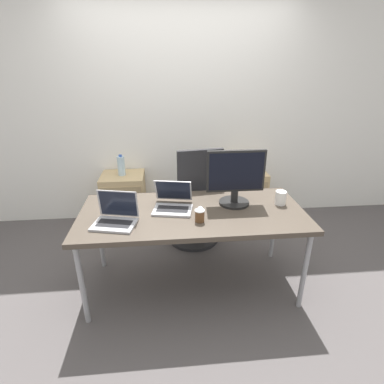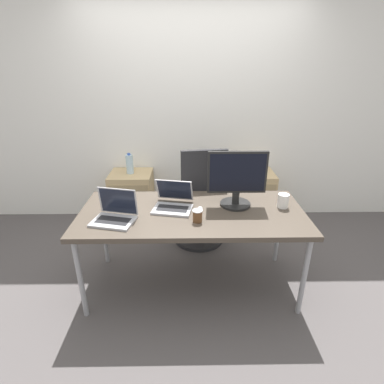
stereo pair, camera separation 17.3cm
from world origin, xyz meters
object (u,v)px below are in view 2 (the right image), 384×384
(mouse, at_px, (200,209))
(coffee_cup_brown, at_px, (197,216))
(cabinet_right, at_px, (251,198))
(water_bottle, at_px, (130,164))
(coffee_cup_white, at_px, (283,201))
(laptop_right, at_px, (115,214))
(monitor, at_px, (237,180))
(cabinet_left, at_px, (133,198))
(laptop_left, at_px, (173,203))
(office_chair, at_px, (200,208))

(mouse, distance_m, coffee_cup_brown, 0.18)
(cabinet_right, distance_m, water_bottle, 1.51)
(coffee_cup_white, bearing_deg, laptop_right, -171.37)
(coffee_cup_white, bearing_deg, monitor, 173.41)
(cabinet_left, xyz_separation_m, water_bottle, (0.00, 0.00, 0.44))
(water_bottle, xyz_separation_m, coffee_cup_brown, (0.74, -1.33, 0.03))
(cabinet_right, xyz_separation_m, monitor, (-0.38, -1.05, 0.64))
(laptop_left, bearing_deg, office_chair, 68.17)
(water_bottle, bearing_deg, laptop_right, -84.77)
(mouse, bearing_deg, laptop_left, 165.35)
(cabinet_left, height_order, mouse, mouse)
(office_chair, relative_size, laptop_left, 3.12)
(laptop_left, distance_m, coffee_cup_white, 0.91)
(cabinet_left, xyz_separation_m, laptop_left, (0.55, -1.09, 0.46))
(cabinet_left, xyz_separation_m, monitor, (1.07, -1.05, 0.64))
(laptop_left, height_order, monitor, monitor)
(mouse, height_order, coffee_cup_brown, coffee_cup_brown)
(cabinet_left, distance_m, coffee_cup_white, 1.88)
(laptop_left, bearing_deg, mouse, -14.65)
(monitor, bearing_deg, cabinet_right, 70.28)
(water_bottle, xyz_separation_m, mouse, (0.77, -1.15, -0.00))
(mouse, bearing_deg, water_bottle, 123.76)
(cabinet_left, xyz_separation_m, laptop_right, (0.12, -1.30, 0.47))
(office_chair, relative_size, cabinet_left, 1.71)
(cabinet_left, bearing_deg, coffee_cup_brown, -60.79)
(cabinet_right, xyz_separation_m, laptop_right, (-1.33, -1.30, 0.47))
(water_bottle, height_order, monitor, monitor)
(coffee_cup_brown, bearing_deg, mouse, 81.28)
(office_chair, height_order, cabinet_right, office_chair)
(office_chair, bearing_deg, cabinet_right, 35.80)
(office_chair, xyz_separation_m, laptop_left, (-0.25, -0.63, 0.36))
(mouse, bearing_deg, coffee_cup_white, 4.58)
(laptop_right, xyz_separation_m, mouse, (0.65, 0.15, -0.03))
(office_chair, height_order, laptop_left, office_chair)
(cabinet_right, relative_size, water_bottle, 2.69)
(coffee_cup_white, height_order, coffee_cup_brown, coffee_cup_white)
(cabinet_right, height_order, laptop_left, laptop_left)
(office_chair, relative_size, coffee_cup_white, 9.57)
(laptop_left, bearing_deg, cabinet_left, 116.73)
(office_chair, relative_size, cabinet_right, 1.71)
(cabinet_right, xyz_separation_m, water_bottle, (-1.45, 0.00, 0.44))
(water_bottle, height_order, laptop_right, laptop_right)
(mouse, bearing_deg, monitor, 18.34)
(office_chair, bearing_deg, monitor, -65.41)
(cabinet_left, relative_size, laptop_right, 1.85)
(monitor, bearing_deg, cabinet_left, 135.51)
(monitor, relative_size, coffee_cup_white, 4.15)
(monitor, relative_size, coffee_cup_brown, 5.05)
(cabinet_left, height_order, laptop_right, laptop_right)
(mouse, bearing_deg, office_chair, 87.37)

